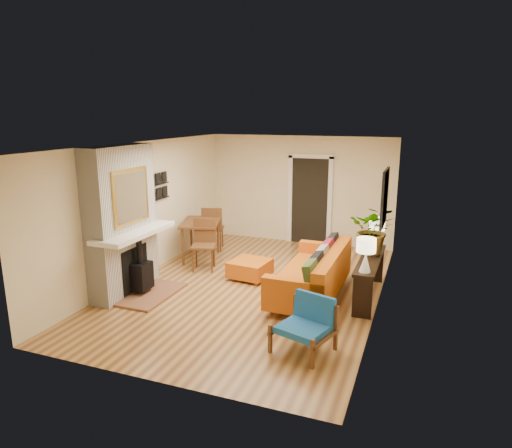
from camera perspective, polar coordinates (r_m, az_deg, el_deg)
The scene contains 10 objects.
room_shell at distance 10.42m, azimuth 7.88°, elevation 3.19°, with size 6.50×6.50×6.50m.
fireplace at distance 8.22m, azimuth -16.22°, elevation -0.08°, with size 1.09×1.68×2.60m.
sofa at distance 8.03m, azimuth 7.50°, elevation -6.22°, with size 1.01×2.33×0.92m.
ottoman at distance 8.86m, azimuth -0.77°, elevation -5.51°, with size 0.77×0.77×0.36m.
blue_chair at distance 6.31m, azimuth 6.44°, elevation -12.00°, with size 0.87×0.86×0.73m.
dining_table at distance 9.95m, azimuth -6.43°, elevation -0.60°, with size 1.22×1.96×1.03m.
console_table at distance 8.05m, azimuth 14.06°, elevation -5.16°, with size 0.34×1.85×0.72m.
lamp_near at distance 7.21m, azimuth 13.58°, elevation -3.29°, with size 0.30×0.30×0.54m.
lamp_far at distance 8.61m, azimuth 14.84°, elevation -0.60°, with size 0.30×0.30×0.54m.
houseplant at distance 8.16m, azimuth 14.47°, elevation -0.68°, with size 0.78×0.67×0.86m, color #1E5919.
Camera 1 is at (2.85, -7.36, 3.13)m, focal length 32.00 mm.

